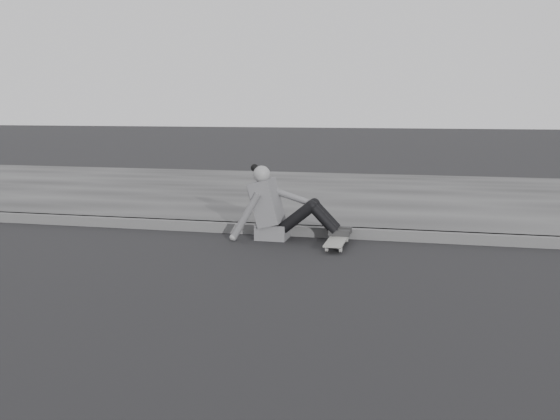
# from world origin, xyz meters

# --- Properties ---
(ground) EXTENTS (80.00, 80.00, 0.00)m
(ground) POSITION_xyz_m (0.00, 0.00, 0.00)
(ground) COLOR black
(ground) RESTS_ON ground
(curb) EXTENTS (24.00, 0.16, 0.12)m
(curb) POSITION_xyz_m (0.00, 2.58, 0.06)
(curb) COLOR #4F4F4F
(curb) RESTS_ON ground
(sidewalk) EXTENTS (24.00, 6.00, 0.12)m
(sidewalk) POSITION_xyz_m (0.00, 5.60, 0.06)
(sidewalk) COLOR #3A3A3A
(sidewalk) RESTS_ON ground
(skateboard) EXTENTS (0.20, 0.78, 0.09)m
(skateboard) POSITION_xyz_m (0.06, 2.08, 0.07)
(skateboard) COLOR #A5A5A0
(skateboard) RESTS_ON ground
(seated_woman) EXTENTS (1.38, 0.46, 0.88)m
(seated_woman) POSITION_xyz_m (-0.67, 2.33, 0.36)
(seated_woman) COLOR #575659
(seated_woman) RESTS_ON ground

